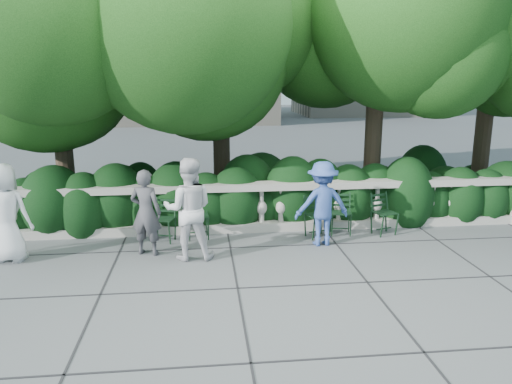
{
  "coord_description": "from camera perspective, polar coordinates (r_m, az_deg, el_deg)",
  "views": [
    {
      "loc": [
        -0.99,
        -7.9,
        3.11
      ],
      "look_at": [
        0.0,
        1.0,
        1.0
      ],
      "focal_mm": 35.0,
      "sensor_mm": 36.0,
      "label": 1
    }
  ],
  "objects": [
    {
      "name": "person_woman_grey",
      "position": [
        8.92,
        -12.46,
        -2.3
      ],
      "size": [
        0.65,
        0.52,
        1.53
      ],
      "primitive_type": "imported",
      "rotation": [
        0.0,
        0.0,
        2.82
      ],
      "color": "#444348",
      "rests_on": "ground"
    },
    {
      "name": "chair_d",
      "position": [
        10.22,
        14.84,
        -4.92
      ],
      "size": [
        0.57,
        0.59,
        0.84
      ],
      "primitive_type": null,
      "rotation": [
        0.0,
        0.0,
        0.31
      ],
      "color": "black",
      "rests_on": "ground"
    },
    {
      "name": "person_older_blue",
      "position": [
        9.3,
        7.57,
        -1.33
      ],
      "size": [
        1.06,
        0.67,
        1.58
      ],
      "primitive_type": "imported",
      "rotation": [
        0.0,
        0.0,
        3.23
      ],
      "color": "#3553A1",
      "rests_on": "ground"
    },
    {
      "name": "chair_f",
      "position": [
        9.8,
        7.41,
        -5.37
      ],
      "size": [
        0.56,
        0.59,
        0.84
      ],
      "primitive_type": null,
      "rotation": [
        0.0,
        0.0,
        0.3
      ],
      "color": "black",
      "rests_on": "ground"
    },
    {
      "name": "chair_c",
      "position": [
        9.71,
        -6.51,
        -5.51
      ],
      "size": [
        0.48,
        0.51,
        0.84
      ],
      "primitive_type": null,
      "rotation": [
        0.0,
        0.0,
        0.08
      ],
      "color": "black",
      "rests_on": "ground"
    },
    {
      "name": "person_businessman",
      "position": [
        9.38,
        -26.71,
        -2.17
      ],
      "size": [
        0.91,
        0.68,
        1.69
      ],
      "primitive_type": "imported",
      "rotation": [
        0.0,
        0.0,
        2.96
      ],
      "color": "white",
      "rests_on": "ground"
    },
    {
      "name": "balustrade",
      "position": [
        10.1,
        -0.5,
        -1.8
      ],
      "size": [
        12.0,
        0.44,
        1.0
      ],
      "color": "#9E998E",
      "rests_on": "ground"
    },
    {
      "name": "person_casual_man",
      "position": [
        8.57,
        -7.71,
        -1.94
      ],
      "size": [
        0.88,
        0.7,
        1.76
      ],
      "primitive_type": "imported",
      "rotation": [
        0.0,
        0.0,
        3.11
      ],
      "color": "silver",
      "rests_on": "ground"
    },
    {
      "name": "chair_e",
      "position": [
        10.02,
        9.67,
        -5.03
      ],
      "size": [
        0.52,
        0.55,
        0.84
      ],
      "primitive_type": null,
      "rotation": [
        0.0,
        0.0,
        -0.18
      ],
      "color": "black",
      "rests_on": "ground"
    },
    {
      "name": "chair_a",
      "position": [
        9.63,
        -10.78,
        -5.84
      ],
      "size": [
        0.55,
        0.58,
        0.84
      ],
      "primitive_type": null,
      "rotation": [
        0.0,
        0.0,
        -0.28
      ],
      "color": "black",
      "rests_on": "ground"
    },
    {
      "name": "shrub_hedge",
      "position": [
        11.38,
        -1.11,
        -2.61
      ],
      "size": [
        15.0,
        2.6,
        1.7
      ],
      "primitive_type": null,
      "color": "black",
      "rests_on": "ground"
    },
    {
      "name": "tree_canopy",
      "position": [
        11.25,
        2.35,
        17.58
      ],
      "size": [
        15.04,
        6.52,
        6.78
      ],
      "color": "#3F3023",
      "rests_on": "ground"
    },
    {
      "name": "ground",
      "position": [
        8.55,
        0.74,
        -8.08
      ],
      "size": [
        90.0,
        90.0,
        0.0
      ],
      "primitive_type": "plane",
      "color": "#515559",
      "rests_on": "ground"
    }
  ]
}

